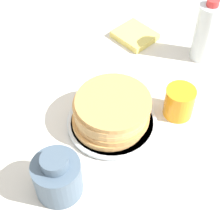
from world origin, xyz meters
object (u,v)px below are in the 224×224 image
at_px(plate, 112,122).
at_px(cream_jug, 57,176).
at_px(water_bottle_near, 206,32).
at_px(pancake_stack, 111,111).
at_px(juice_glass, 179,102).

relative_size(plate, cream_jug, 1.88).
bearing_deg(plate, water_bottle_near, -73.80).
xyz_separation_m(pancake_stack, cream_jug, (-0.11, 0.18, 0.00)).
height_order(plate, pancake_stack, pancake_stack).
relative_size(plate, pancake_stack, 1.15).
height_order(pancake_stack, cream_jug, cream_jug).
bearing_deg(water_bottle_near, cream_jug, 111.03).
relative_size(pancake_stack, juice_glass, 2.39).
bearing_deg(cream_jug, water_bottle_near, -68.97).
xyz_separation_m(juice_glass, cream_jug, (-0.06, 0.35, 0.01)).
xyz_separation_m(juice_glass, water_bottle_near, (0.15, -0.18, 0.05)).
height_order(plate, water_bottle_near, water_bottle_near).
relative_size(plate, water_bottle_near, 1.17).
bearing_deg(water_bottle_near, juice_glass, 128.59).
distance_m(pancake_stack, juice_glass, 0.17).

